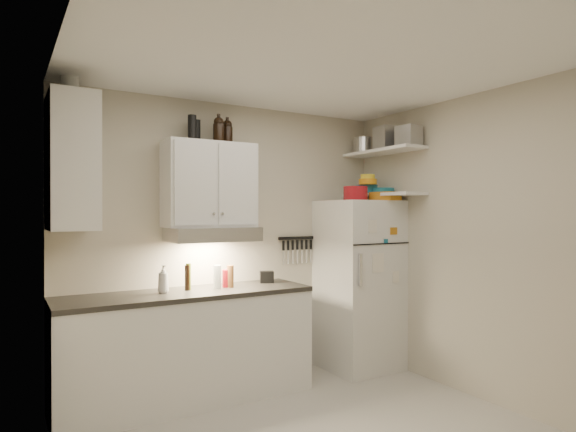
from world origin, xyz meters
TOP-DOWN VIEW (x-y plane):
  - ceiling at (0.00, 0.00)m, footprint 3.20×3.00m
  - back_wall at (0.00, 1.51)m, footprint 3.20×0.02m
  - left_wall at (-1.61, 0.00)m, footprint 0.02×3.00m
  - right_wall at (1.61, 0.00)m, footprint 0.02×3.00m
  - base_cabinet at (-0.55, 1.20)m, footprint 2.10×0.60m
  - countertop at (-0.55, 1.20)m, footprint 2.10×0.62m
  - upper_cabinet at (-0.30, 1.33)m, footprint 0.80×0.33m
  - side_cabinet at (-1.44, 1.20)m, footprint 0.33×0.55m
  - range_hood at (-0.30, 1.27)m, footprint 0.76×0.46m
  - fridge at (1.25, 1.16)m, footprint 0.70×0.68m
  - shelf_hi at (1.45, 1.02)m, footprint 0.30×0.95m
  - shelf_lo at (1.45, 1.02)m, footprint 0.30×0.95m
  - knife_strip at (0.70, 1.49)m, footprint 0.42×0.02m
  - dutch_oven at (1.11, 1.05)m, footprint 0.31×0.31m
  - book_stack at (1.40, 0.93)m, footprint 0.26×0.30m
  - spice_jar at (1.22, 1.12)m, footprint 0.08×0.08m
  - stock_pot at (1.49, 1.37)m, footprint 0.31×0.31m
  - tin_a at (1.45, 0.96)m, footprint 0.24×0.22m
  - tin_b at (1.46, 0.68)m, footprint 0.21×0.21m
  - bowl_teal at (1.39, 1.21)m, footprint 0.23×0.23m
  - bowl_orange at (1.33, 1.12)m, footprint 0.18×0.18m
  - bowl_yellow at (1.33, 1.12)m, footprint 0.14×0.14m
  - plates at (1.49, 1.08)m, footprint 0.24×0.24m
  - growler_a at (-0.23, 1.30)m, footprint 0.12×0.12m
  - growler_b at (-0.11, 1.37)m, footprint 0.12×0.12m
  - thermos_a at (-0.40, 1.39)m, footprint 0.08×0.08m
  - thermos_b at (-0.48, 1.27)m, footprint 0.09×0.09m
  - side_jar at (-1.44, 1.27)m, footprint 0.16×0.16m
  - soap_bottle at (-0.75, 1.22)m, footprint 0.12×0.12m
  - pepper_mill at (-0.15, 1.22)m, footprint 0.08×0.08m
  - oil_bottle at (-0.52, 1.26)m, footprint 0.05×0.05m
  - vinegar_bottle at (-0.53, 1.25)m, footprint 0.05×0.05m
  - clear_bottle at (-0.28, 1.21)m, footprint 0.08×0.08m
  - red_jar at (-0.18, 1.24)m, footprint 0.10×0.10m
  - caddy at (0.26, 1.30)m, footprint 0.15×0.13m

SIDE VIEW (x-z plane):
  - base_cabinet at x=-0.55m, z-range 0.00..0.88m
  - fridge at x=1.25m, z-range 0.00..1.70m
  - countertop at x=-0.55m, z-range 0.88..0.92m
  - caddy at x=0.26m, z-range 0.92..1.03m
  - red_jar at x=-0.18m, z-range 0.92..1.07m
  - pepper_mill at x=-0.15m, z-range 0.92..1.12m
  - clear_bottle at x=-0.28m, z-range 0.92..1.12m
  - vinegar_bottle at x=-0.53m, z-range 0.92..1.13m
  - oil_bottle at x=-0.52m, z-range 0.92..1.15m
  - soap_bottle at x=-0.75m, z-range 0.92..1.18m
  - back_wall at x=0.00m, z-range 0.00..2.60m
  - left_wall at x=-1.61m, z-range 0.00..2.60m
  - right_wall at x=1.61m, z-range 0.00..2.60m
  - knife_strip at x=0.70m, z-range 1.31..1.33m
  - range_hood at x=-0.30m, z-range 1.33..1.45m
  - book_stack at x=1.40m, z-range 1.70..1.78m
  - spice_jar at x=1.22m, z-range 1.70..1.80m
  - shelf_lo at x=1.45m, z-range 1.75..1.77m
  - dutch_oven at x=1.11m, z-range 1.70..1.84m
  - plates at x=1.49m, z-range 1.77..1.83m
  - bowl_teal at x=1.39m, z-range 1.77..1.87m
  - upper_cabinet at x=-0.30m, z-range 1.45..2.20m
  - bowl_orange at x=1.33m, z-range 1.87..1.92m
  - bowl_yellow at x=1.33m, z-range 1.92..1.97m
  - side_cabinet at x=-1.44m, z-range 1.45..2.45m
  - shelf_hi at x=1.45m, z-range 2.19..2.22m
  - thermos_a at x=-0.40m, z-range 2.20..2.40m
  - stock_pot at x=1.49m, z-range 2.21..2.39m
  - thermos_b at x=-0.48m, z-range 2.20..2.41m
  - tin_b at x=1.46m, z-range 2.21..2.41m
  - growler_b at x=-0.11m, z-range 2.20..2.43m
  - growler_a at x=-0.23m, z-range 2.20..2.43m
  - tin_a at x=1.45m, z-range 2.21..2.44m
  - side_jar at x=-1.44m, z-range 2.45..2.63m
  - ceiling at x=0.00m, z-range 2.60..2.62m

